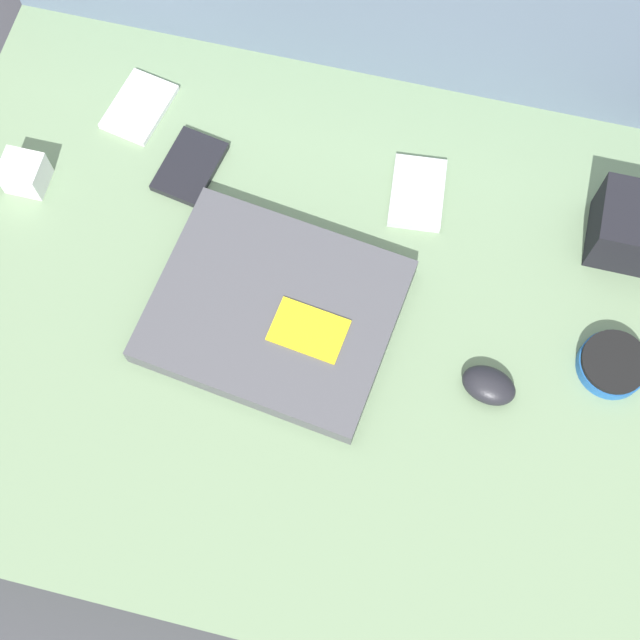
% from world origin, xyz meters
% --- Properties ---
extents(ground_plane, '(8.00, 8.00, 0.00)m').
position_xyz_m(ground_plane, '(0.00, 0.00, 0.00)').
color(ground_plane, '#38383D').
extents(couch_seat, '(1.08, 0.77, 0.13)m').
position_xyz_m(couch_seat, '(0.00, 0.00, 0.06)').
color(couch_seat, slate).
rests_on(couch_seat, ground_plane).
extents(laptop, '(0.32, 0.28, 0.03)m').
position_xyz_m(laptop, '(-0.06, -0.00, 0.15)').
color(laptop, '#47474C').
rests_on(laptop, couch_seat).
extents(computer_mouse, '(0.08, 0.06, 0.03)m').
position_xyz_m(computer_mouse, '(0.22, -0.03, 0.14)').
color(computer_mouse, black).
rests_on(computer_mouse, couch_seat).
extents(speaker_puck, '(0.08, 0.08, 0.03)m').
position_xyz_m(speaker_puck, '(0.36, 0.03, 0.14)').
color(speaker_puck, '#1E569E').
rests_on(speaker_puck, couch_seat).
extents(phone_silver, '(0.08, 0.11, 0.01)m').
position_xyz_m(phone_silver, '(0.08, 0.21, 0.14)').
color(phone_silver, '#B7B7BC').
rests_on(phone_silver, couch_seat).
extents(phone_black, '(0.09, 0.11, 0.01)m').
position_xyz_m(phone_black, '(-0.32, 0.25, 0.13)').
color(phone_black, silver).
rests_on(phone_black, couch_seat).
extents(phone_small, '(0.09, 0.11, 0.01)m').
position_xyz_m(phone_small, '(-0.22, 0.18, 0.14)').
color(phone_small, black).
rests_on(phone_small, couch_seat).
extents(camera_pouch, '(0.11, 0.10, 0.08)m').
position_xyz_m(camera_pouch, '(0.37, 0.21, 0.17)').
color(camera_pouch, black).
rests_on(camera_pouch, couch_seat).
extents(charger_brick, '(0.05, 0.05, 0.05)m').
position_xyz_m(charger_brick, '(-0.43, 0.11, 0.15)').
color(charger_brick, silver).
rests_on(charger_brick, couch_seat).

